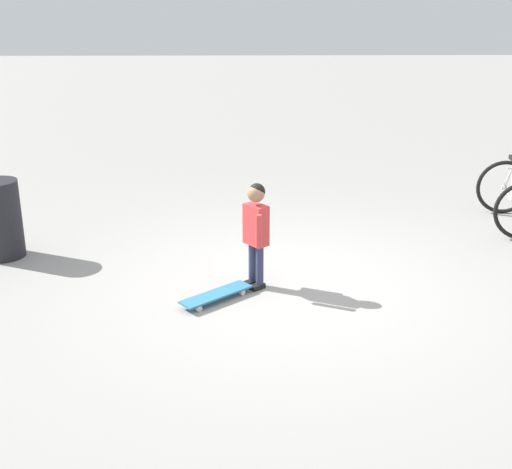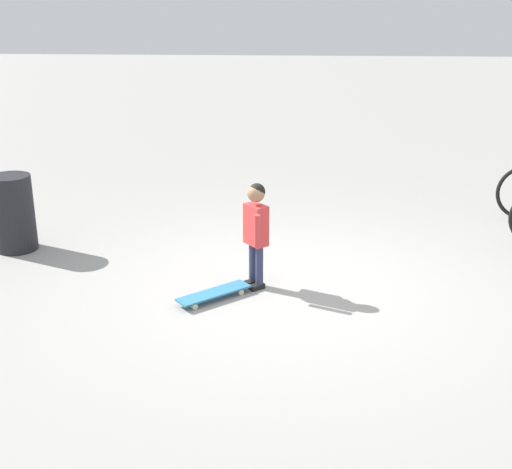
{
  "view_description": "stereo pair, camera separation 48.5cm",
  "coord_description": "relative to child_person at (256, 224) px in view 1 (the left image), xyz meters",
  "views": [
    {
      "loc": [
        -0.47,
        -6.17,
        2.79
      ],
      "look_at": [
        -0.36,
        0.01,
        0.55
      ],
      "focal_mm": 47.72,
      "sensor_mm": 36.0,
      "label": 1
    },
    {
      "loc": [
        0.01,
        -6.16,
        2.79
      ],
      "look_at": [
        -0.36,
        0.01,
        0.55
      ],
      "focal_mm": 47.72,
      "sensor_mm": 36.0,
      "label": 2
    }
  ],
  "objects": [
    {
      "name": "child_person",
      "position": [
        0.0,
        0.0,
        0.0
      ],
      "size": [
        0.27,
        0.4,
        1.06
      ],
      "color": "#2D3351",
      "rests_on": "ground"
    },
    {
      "name": "skateboard",
      "position": [
        -0.38,
        -0.32,
        -0.6
      ],
      "size": [
        0.69,
        0.63,
        0.07
      ],
      "color": "teal",
      "rests_on": "ground"
    },
    {
      "name": "trash_bin",
      "position": [
        -2.77,
        0.87,
        -0.23
      ],
      "size": [
        0.46,
        0.46,
        0.86
      ],
      "primitive_type": "cylinder",
      "color": "black",
      "rests_on": "ground"
    },
    {
      "name": "ground_plane",
      "position": [
        0.36,
        -0.01,
        -0.66
      ],
      "size": [
        50.0,
        50.0,
        0.0
      ],
      "primitive_type": "plane",
      "color": "gray"
    }
  ]
}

